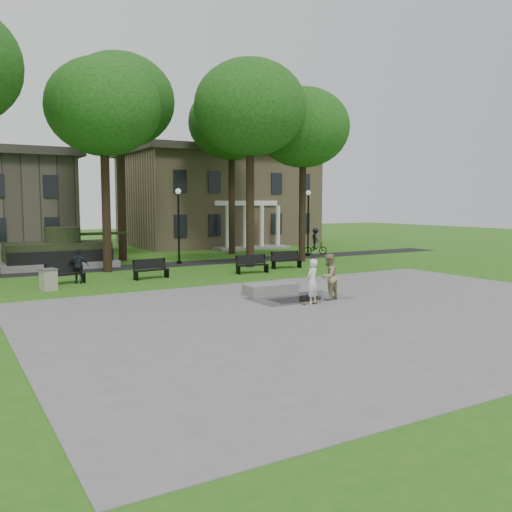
{
  "coord_description": "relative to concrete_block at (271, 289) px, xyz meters",
  "views": [
    {
      "loc": [
        -12.5,
        -19.49,
        3.85
      ],
      "look_at": [
        0.02,
        1.86,
        1.4
      ],
      "focal_mm": 38.0,
      "sensor_mm": 36.0,
      "label": 1
    }
  ],
  "objects": [
    {
      "name": "ground",
      "position": [
        0.67,
        0.52,
        -0.24
      ],
      "size": [
        120.0,
        120.0,
        0.0
      ],
      "primitive_type": "plane",
      "color": "#236116",
      "rests_on": "ground"
    },
    {
      "name": "plaza",
      "position": [
        0.67,
        -4.48,
        -0.23
      ],
      "size": [
        22.0,
        16.0,
        0.02
      ],
      "primitive_type": "cube",
      "color": "gray",
      "rests_on": "ground"
    },
    {
      "name": "footpath",
      "position": [
        0.67,
        12.52,
        -0.24
      ],
      "size": [
        44.0,
        2.6,
        0.01
      ],
      "primitive_type": "cube",
      "color": "black",
      "rests_on": "ground"
    },
    {
      "name": "building_right",
      "position": [
        10.67,
        26.52,
        4.1
      ],
      "size": [
        17.0,
        12.0,
        8.6
      ],
      "color": "#9E8460",
      "rests_on": "ground"
    },
    {
      "name": "tree_1",
      "position": [
        -3.83,
        11.02,
        8.71
      ],
      "size": [
        6.2,
        6.2,
        11.63
      ],
      "color": "black",
      "rests_on": "ground"
    },
    {
      "name": "tree_2",
      "position": [
        4.17,
        9.02,
        9.07
      ],
      "size": [
        6.6,
        6.6,
        12.16
      ],
      "color": "black",
      "rests_on": "ground"
    },
    {
      "name": "tree_3",
      "position": [
        8.67,
        10.02,
        8.35
      ],
      "size": [
        6.0,
        6.0,
        11.19
      ],
      "color": "black",
      "rests_on": "ground"
    },
    {
      "name": "tree_4",
      "position": [
        -1.33,
        16.52,
        10.15
      ],
      "size": [
        7.2,
        7.2,
        13.5
      ],
      "color": "black",
      "rests_on": "ground"
    },
    {
      "name": "tree_5",
      "position": [
        7.17,
        17.02,
        9.42
      ],
      "size": [
        6.4,
        6.4,
        12.44
      ],
      "color": "black",
      "rests_on": "ground"
    },
    {
      "name": "lamp_mid",
      "position": [
        1.17,
        12.82,
        2.55
      ],
      "size": [
        0.36,
        0.36,
        4.73
      ],
      "color": "black",
      "rests_on": "ground"
    },
    {
      "name": "lamp_right",
      "position": [
        11.17,
        12.82,
        2.55
      ],
      "size": [
        0.36,
        0.36,
        4.73
      ],
      "color": "black",
      "rests_on": "ground"
    },
    {
      "name": "tank_monument",
      "position": [
        -5.79,
        14.52,
        0.61
      ],
      "size": [
        7.45,
        3.4,
        2.4
      ],
      "color": "gray",
      "rests_on": "ground"
    },
    {
      "name": "puddle",
      "position": [
        0.34,
        -1.49,
        -0.22
      ],
      "size": [
        2.2,
        1.2,
        0.0
      ],
      "primitive_type": "cube",
      "color": "black",
      "rests_on": "plaza"
    },
    {
      "name": "concrete_block",
      "position": [
        0.0,
        0.0,
        0.0
      ],
      "size": [
        2.23,
        1.06,
        0.45
      ],
      "primitive_type": "cube",
      "rotation": [
        0.0,
        0.0,
        -0.03
      ],
      "color": "gray",
      "rests_on": "plaza"
    },
    {
      "name": "skateboard",
      "position": [
        0.21,
        -2.58,
        -0.19
      ],
      "size": [
        0.78,
        0.21,
        0.07
      ],
      "primitive_type": "cube",
      "rotation": [
        0.0,
        0.0,
        -0.01
      ],
      "color": "brown",
      "rests_on": "plaza"
    },
    {
      "name": "skateboarder",
      "position": [
        0.23,
        -2.59,
        0.63
      ],
      "size": [
        0.74,
        0.64,
        1.71
      ],
      "primitive_type": "imported",
      "rotation": [
        0.0,
        0.0,
        3.6
      ],
      "color": "white",
      "rests_on": "plaza"
    },
    {
      "name": "friend_watching",
      "position": [
        1.35,
        -2.16,
        0.68
      ],
      "size": [
        1.06,
        0.94,
        1.82
      ],
      "primitive_type": "imported",
      "rotation": [
        0.0,
        0.0,
        3.48
      ],
      "color": "#978D61",
      "rests_on": "plaza"
    },
    {
      "name": "pedestrian_walker",
      "position": [
        -6.18,
        7.51,
        0.59
      ],
      "size": [
        1.06,
        0.74,
        1.67
      ],
      "primitive_type": "imported",
      "rotation": [
        0.0,
        0.0,
        -0.38
      ],
      "color": "black",
      "rests_on": "ground"
    },
    {
      "name": "cyclist",
      "position": [
        12.15,
        13.24,
        0.57
      ],
      "size": [
        1.87,
        1.12,
        1.99
      ],
      "rotation": [
        0.0,
        0.0,
        1.28
      ],
      "color": "black",
      "rests_on": "ground"
    },
    {
      "name": "park_bench_0",
      "position": [
        -6.78,
        7.56,
        0.28
      ],
      "size": [
        1.85,
        0.8,
        1.0
      ],
      "rotation": [
        0.0,
        0.0,
        0.16
      ],
      "color": "black",
      "rests_on": "ground"
    },
    {
      "name": "park_bench_1",
      "position": [
        -2.68,
        7.2,
        0.28
      ],
      "size": [
        1.84,
        0.73,
        1.0
      ],
      "rotation": [
        0.0,
        0.0,
        0.12
      ],
      "color": "black",
      "rests_on": "ground"
    },
    {
      "name": "park_bench_2",
      "position": [
        2.81,
        6.49,
        0.28
      ],
      "size": [
        1.83,
        0.64,
        1.0
      ],
      "rotation": [
        0.0,
        0.0,
        -0.07
      ],
      "color": "black",
      "rests_on": "ground"
    },
    {
      "name": "park_bench_3",
      "position": [
        5.67,
        7.43,
        0.28
      ],
      "size": [
        1.84,
        0.71,
        1.0
      ],
      "rotation": [
        0.0,
        0.0,
        -0.11
      ],
      "color": "black",
      "rests_on": "ground"
    },
    {
      "name": "trash_bin",
      "position": [
        -7.8,
        5.96,
        0.24
      ],
      "size": [
        0.79,
        0.79,
        0.96
      ],
      "rotation": [
        0.0,
        0.0,
        0.22
      ],
      "color": "gray",
      "rests_on": "ground"
    }
  ]
}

